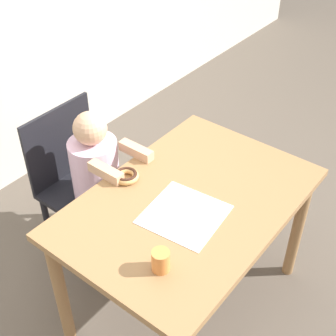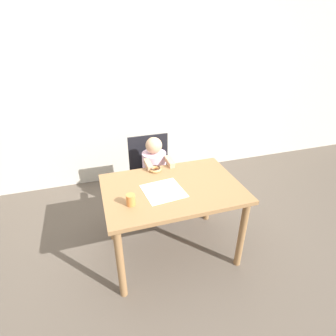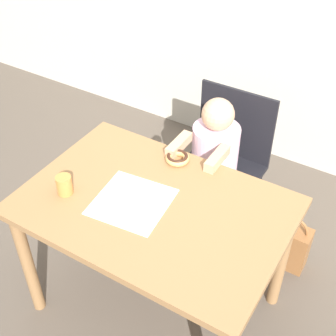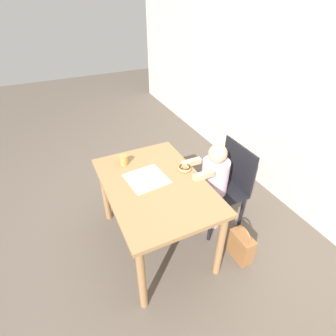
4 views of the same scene
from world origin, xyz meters
The scene contains 8 objects.
ground_plane centered at (0.00, 0.00, 0.00)m, with size 12.00×12.00×0.00m, color brown.
dining_table centered at (0.00, 0.00, 0.63)m, with size 1.17×0.80×0.74m.
chair centered at (0.00, 0.73, 0.46)m, with size 0.45×0.43×0.87m.
child_figure centered at (0.00, 0.60, 0.47)m, with size 0.26×0.42×0.95m.
donut centered at (-0.07, 0.32, 0.76)m, with size 0.12×0.12×0.04m.
napkin centered at (-0.09, -0.04, 0.74)m, with size 0.35×0.35×0.00m.
handbag centered at (0.48, 0.62, 0.15)m, with size 0.24×0.12×0.37m.
cup centered at (-0.38, -0.14, 0.78)m, with size 0.07×0.07×0.09m.
Camera 3 is at (0.82, -1.23, 2.16)m, focal length 50.00 mm.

